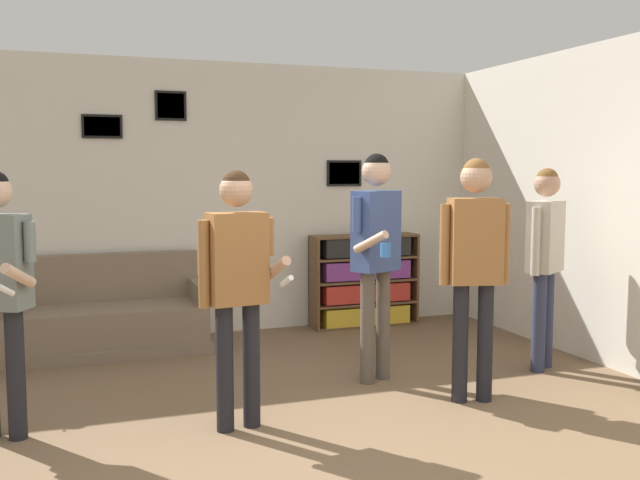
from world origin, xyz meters
The scene contains 10 objects.
wall_back centered at (-0.01, 3.80, 1.36)m, with size 8.39×0.08×2.70m.
wall_right centered at (3.02, 1.89, 1.35)m, with size 0.06×6.17×2.70m.
couch centered at (-0.94, 3.39, 0.29)m, with size 1.87×0.80×0.86m.
bookshelf centered at (1.72, 3.59, 0.48)m, with size 1.14×0.30×0.96m.
person_player_foreground_center centered at (-0.22, 1.07, 1.00)m, with size 0.53×0.43×1.64m.
person_watcher_holding_cup centered at (1.02, 1.73, 1.10)m, with size 0.46×0.55×1.76m.
person_spectator_near_bookshelf centered at (1.46, 1.04, 1.06)m, with size 0.49×0.28×1.72m.
person_spectator_far_right centered at (2.45, 1.56, 1.01)m, with size 0.43×0.36×1.65m.
bottle_on_floor centered at (-1.64, 2.69, 0.09)m, with size 0.06×0.06×0.24m.
drinking_cup centered at (1.87, 3.58, 1.01)m, with size 0.08×0.08×0.09m.
Camera 1 is at (-1.21, -3.24, 1.64)m, focal length 40.00 mm.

